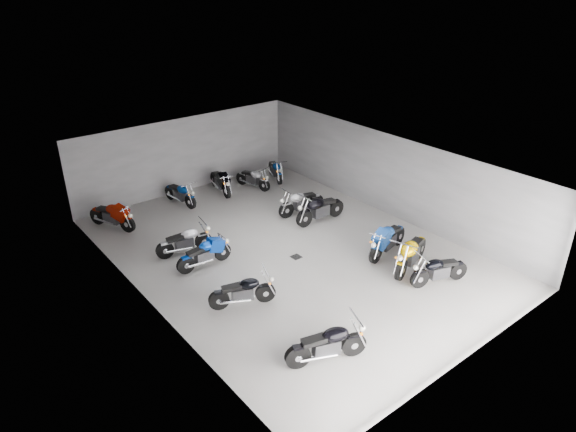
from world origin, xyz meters
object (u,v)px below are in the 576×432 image
object	(u,v)px
motorcycle_right_c	(387,240)
motorcycle_back_c	(180,193)
motorcycle_left_f	(185,241)
motorcycle_back_e	(253,178)
motorcycle_back_a	(112,216)
motorcycle_back_d	(221,181)
motorcycle_back_f	(275,170)
motorcycle_left_c	(243,291)
motorcycle_right_f	(301,202)
motorcycle_left_a	(328,344)
motorcycle_left_e	(205,253)
motorcycle_right_e	(320,209)
motorcycle_right_b	(411,253)
drain_grate	(296,257)
motorcycle_right_a	(439,270)

from	to	relation	value
motorcycle_right_c	motorcycle_back_c	xyz separation A→B (m)	(-3.54, 8.02, -0.07)
motorcycle_left_f	motorcycle_back_e	world-z (taller)	motorcycle_left_f
motorcycle_back_a	motorcycle_back_d	distance (m)	4.97
motorcycle_back_f	motorcycle_left_c	bearing A→B (deg)	68.96
motorcycle_right_f	motorcycle_back_d	size ratio (longest dim) A/B	1.00
motorcycle_back_c	motorcycle_back_e	bearing A→B (deg)	163.59
motorcycle_right_c	motorcycle_back_c	distance (m)	8.77
motorcycle_left_a	motorcycle_left_f	xyz separation A→B (m)	(-0.17, 6.95, -0.04)
motorcycle_left_e	motorcycle_right_e	bearing A→B (deg)	91.78
motorcycle_left_a	motorcycle_right_b	size ratio (longest dim) A/B	0.90
motorcycle_right_f	motorcycle_left_c	bearing A→B (deg)	129.73
drain_grate	motorcycle_left_a	distance (m)	5.13
motorcycle_back_d	motorcycle_back_e	bearing A→B (deg)	171.18
motorcycle_right_b	motorcycle_back_e	xyz separation A→B (m)	(-0.08, 8.68, -0.11)
motorcycle_right_a	motorcycle_right_e	distance (m)	5.47
motorcycle_left_a	motorcycle_right_f	bearing A→B (deg)	165.60
drain_grate	motorcycle_left_f	xyz separation A→B (m)	(-2.78, 2.57, 0.47)
motorcycle_right_b	motorcycle_back_c	world-z (taller)	motorcycle_right_b
motorcycle_left_c	motorcycle_right_a	world-z (taller)	motorcycle_right_a
motorcycle_right_a	motorcycle_right_b	distance (m)	1.10
motorcycle_left_c	motorcycle_right_b	size ratio (longest dim) A/B	0.82
drain_grate	motorcycle_right_f	xyz separation A→B (m)	(2.30, 2.52, 0.49)
motorcycle_right_f	motorcycle_right_a	bearing A→B (deg)	-174.45
motorcycle_right_e	motorcycle_back_c	bearing A→B (deg)	37.89
motorcycle_left_f	motorcycle_right_b	distance (m)	7.51
drain_grate	motorcycle_back_a	world-z (taller)	motorcycle_back_a
motorcycle_left_c	motorcycle_back_f	world-z (taller)	motorcycle_left_c
motorcycle_back_a	motorcycle_back_c	xyz separation A→B (m)	(3.00, 0.35, -0.04)
motorcycle_right_b	motorcycle_back_c	xyz separation A→B (m)	(-3.40, 9.14, -0.09)
motorcycle_right_a	motorcycle_back_d	distance (m)	10.37
motorcycle_right_a	motorcycle_back_f	world-z (taller)	motorcycle_right_a
motorcycle_right_f	motorcycle_back_f	size ratio (longest dim) A/B	1.14
motorcycle_left_c	motorcycle_left_e	distance (m)	2.57
motorcycle_left_f	motorcycle_back_d	size ratio (longest dim) A/B	0.94
motorcycle_left_c	motorcycle_right_a	bearing A→B (deg)	85.14
motorcycle_right_a	motorcycle_right_c	bearing A→B (deg)	14.71
motorcycle_left_a	motorcycle_left_f	distance (m)	6.95
motorcycle_right_c	motorcycle_back_d	size ratio (longest dim) A/B	1.06
motorcycle_right_f	motorcycle_back_d	world-z (taller)	motorcycle_back_d
motorcycle_right_f	motorcycle_back_e	bearing A→B (deg)	3.96
motorcycle_left_e	motorcycle_back_d	distance (m)	6.12
motorcycle_left_c	motorcycle_left_f	distance (m)	3.72
drain_grate	motorcycle_left_c	size ratio (longest dim) A/B	0.17
motorcycle_left_c	motorcycle_back_f	bearing A→B (deg)	160.12
motorcycle_right_b	motorcycle_left_f	bearing A→B (deg)	25.91
motorcycle_back_e	motorcycle_left_f	bearing A→B (deg)	18.42
motorcycle_right_f	motorcycle_back_f	xyz separation A→B (m)	(1.43, 3.53, -0.04)
motorcycle_right_f	motorcycle_back_c	distance (m)	5.00
motorcycle_right_a	motorcycle_right_b	xyz separation A→B (m)	(0.02, 1.10, 0.08)
motorcycle_back_e	motorcycle_left_a	bearing A→B (deg)	50.05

